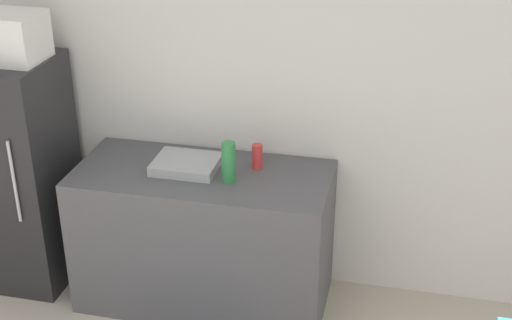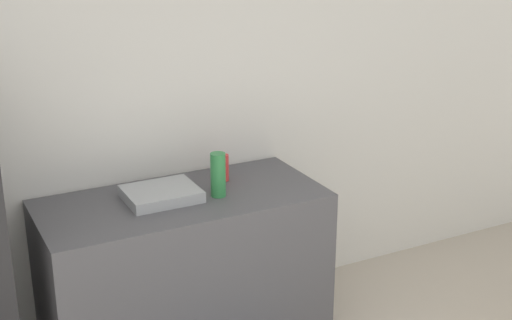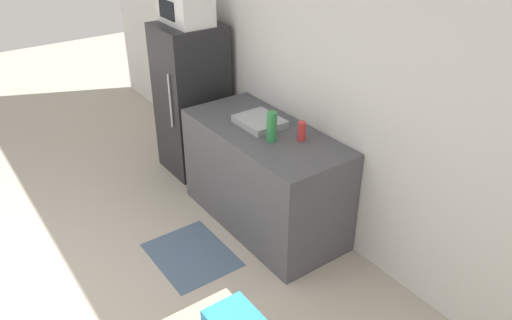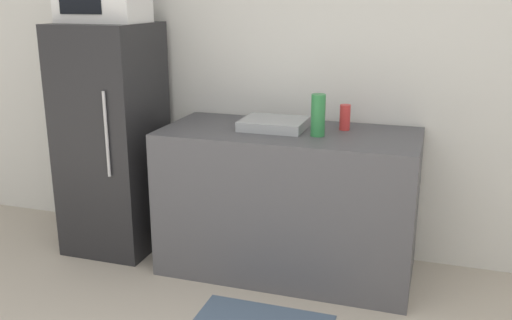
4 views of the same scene
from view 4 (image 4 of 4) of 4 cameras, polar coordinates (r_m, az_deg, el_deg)
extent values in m
cube|color=silver|center=(3.73, 7.56, 9.90)|extent=(8.00, 0.06, 2.60)
cube|color=#232326|center=(3.97, -14.13, 2.06)|extent=(0.58, 0.60, 1.53)
cylinder|color=#B7B7BC|center=(3.60, -14.72, 2.47)|extent=(0.02, 0.02, 0.54)
cube|color=black|center=(3.74, -17.23, 15.07)|extent=(0.29, 0.01, 0.17)
cube|color=#4C4C51|center=(3.58, 3.23, -4.18)|extent=(1.55, 0.71, 0.91)
cube|color=#9EA3A8|center=(3.50, 1.80, 3.63)|extent=(0.39, 0.32, 0.06)
cylinder|color=#2D7F42|center=(3.32, 6.23, 4.47)|extent=(0.08, 0.08, 0.24)
cylinder|color=red|center=(3.50, 8.88, 4.24)|extent=(0.06, 0.06, 0.15)
camera|label=1|loc=(1.26, 166.23, 50.06)|focal=50.00mm
camera|label=2|loc=(2.24, -80.69, 21.13)|focal=50.00mm
camera|label=3|loc=(2.56, 88.88, 24.37)|focal=35.00mm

